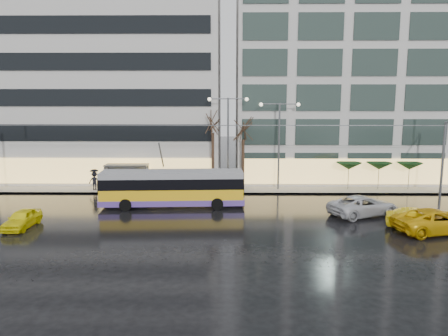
{
  "coord_description": "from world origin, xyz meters",
  "views": [
    {
      "loc": [
        2.04,
        -31.85,
        9.29
      ],
      "look_at": [
        1.66,
        5.0,
        3.22
      ],
      "focal_mm": 35.0,
      "sensor_mm": 36.0,
      "label": 1
    }
  ],
  "objects_px": {
    "street_lamp_near": "(228,130)",
    "bus_shelter": "(123,171)",
    "trolleybus": "(172,189)",
    "taxi_a": "(22,219)"
  },
  "relations": [
    {
      "from": "street_lamp_near",
      "to": "trolleybus",
      "type": "bearing_deg",
      "value": -125.51
    },
    {
      "from": "bus_shelter",
      "to": "street_lamp_near",
      "type": "distance_m",
      "value": 11.14
    },
    {
      "from": "trolleybus",
      "to": "street_lamp_near",
      "type": "distance_m",
      "value": 9.25
    },
    {
      "from": "street_lamp_near",
      "to": "bus_shelter",
      "type": "bearing_deg",
      "value": -179.37
    },
    {
      "from": "bus_shelter",
      "to": "taxi_a",
      "type": "xyz_separation_m",
      "value": [
        -4.29,
        -12.62,
        -1.31
      ]
    },
    {
      "from": "bus_shelter",
      "to": "taxi_a",
      "type": "height_order",
      "value": "bus_shelter"
    },
    {
      "from": "trolleybus",
      "to": "bus_shelter",
      "type": "distance_m",
      "value": 8.62
    },
    {
      "from": "trolleybus",
      "to": "street_lamp_near",
      "type": "relative_size",
      "value": 1.34
    },
    {
      "from": "street_lamp_near",
      "to": "taxi_a",
      "type": "height_order",
      "value": "street_lamp_near"
    },
    {
      "from": "trolleybus",
      "to": "bus_shelter",
      "type": "xyz_separation_m",
      "value": [
        -5.68,
        6.47,
        0.46
      ]
    }
  ]
}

